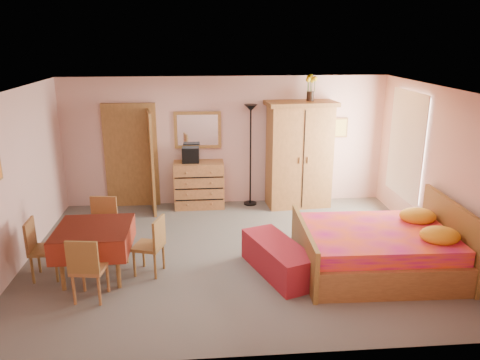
{
  "coord_description": "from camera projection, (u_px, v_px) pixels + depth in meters",
  "views": [
    {
      "loc": [
        -0.51,
        -6.78,
        3.34
      ],
      "look_at": [
        0.1,
        0.3,
        1.15
      ],
      "focal_mm": 35.0,
      "sensor_mm": 36.0,
      "label": 1
    }
  ],
  "objects": [
    {
      "name": "floor",
      "position": [
        235.0,
        254.0,
        7.48
      ],
      "size": [
        6.5,
        6.5,
        0.0
      ],
      "primitive_type": "plane",
      "color": "slate",
      "rests_on": "ground"
    },
    {
      "name": "ceiling",
      "position": [
        235.0,
        90.0,
        6.72
      ],
      "size": [
        6.5,
        6.5,
        0.0
      ],
      "primitive_type": "plane",
      "rotation": [
        3.14,
        0.0,
        0.0
      ],
      "color": "brown",
      "rests_on": "wall_back"
    },
    {
      "name": "wall_back",
      "position": [
        226.0,
        141.0,
        9.48
      ],
      "size": [
        6.5,
        0.1,
        2.6
      ],
      "primitive_type": "cube",
      "color": "#D5A49A",
      "rests_on": "floor"
    },
    {
      "name": "wall_front",
      "position": [
        254.0,
        247.0,
        4.72
      ],
      "size": [
        6.5,
        0.1,
        2.6
      ],
      "primitive_type": "cube",
      "color": "#D5A49A",
      "rests_on": "floor"
    },
    {
      "name": "wall_left",
      "position": [
        14.0,
        182.0,
        6.83
      ],
      "size": [
        0.1,
        5.0,
        2.6
      ],
      "primitive_type": "cube",
      "color": "#D5A49A",
      "rests_on": "floor"
    },
    {
      "name": "wall_right",
      "position": [
        440.0,
        171.0,
        7.36
      ],
      "size": [
        0.1,
        5.0,
        2.6
      ],
      "primitive_type": "cube",
      "color": "#D5A49A",
      "rests_on": "floor"
    },
    {
      "name": "doorway",
      "position": [
        132.0,
        157.0,
        9.38
      ],
      "size": [
        1.06,
        0.12,
        2.15
      ],
      "primitive_type": "cube",
      "color": "#9E6B35",
      "rests_on": "floor"
    },
    {
      "name": "window",
      "position": [
        407.0,
        145.0,
        8.46
      ],
      "size": [
        0.08,
        1.4,
        1.95
      ],
      "primitive_type": "cube",
      "color": "white",
      "rests_on": "wall_right"
    },
    {
      "name": "picture_back",
      "position": [
        340.0,
        128.0,
        9.57
      ],
      "size": [
        0.3,
        0.04,
        0.4
      ],
      "primitive_type": "cube",
      "color": "#D8BF59",
      "rests_on": "wall_back"
    },
    {
      "name": "chest_of_drawers",
      "position": [
        199.0,
        185.0,
        9.44
      ],
      "size": [
        1.0,
        0.5,
        0.94
      ],
      "primitive_type": "cube",
      "rotation": [
        0.0,
        0.0,
        0.01
      ],
      "color": "#AD6C3A",
      "rests_on": "floor"
    },
    {
      "name": "wall_mirror",
      "position": [
        198.0,
        130.0,
        9.33
      ],
      "size": [
        0.94,
        0.09,
        0.74
      ],
      "primitive_type": "cube",
      "rotation": [
        0.0,
        0.0,
        -0.04
      ],
      "color": "white",
      "rests_on": "wall_back"
    },
    {
      "name": "stereo",
      "position": [
        191.0,
        155.0,
        9.25
      ],
      "size": [
        0.34,
        0.25,
        0.31
      ],
      "primitive_type": "cube",
      "rotation": [
        0.0,
        0.0,
        -0.04
      ],
      "color": "black",
      "rests_on": "chest_of_drawers"
    },
    {
      "name": "floor_lamp",
      "position": [
        250.0,
        156.0,
        9.41
      ],
      "size": [
        0.33,
        0.33,
        2.07
      ],
      "primitive_type": "cube",
      "rotation": [
        0.0,
        0.0,
        0.28
      ],
      "color": "black",
      "rests_on": "floor"
    },
    {
      "name": "wardrobe",
      "position": [
        299.0,
        155.0,
        9.37
      ],
      "size": [
        1.42,
        0.81,
        2.13
      ],
      "primitive_type": "cube",
      "rotation": [
        0.0,
        0.0,
        0.09
      ],
      "color": "#A76D38",
      "rests_on": "floor"
    },
    {
      "name": "sunflower_vase",
      "position": [
        311.0,
        88.0,
        9.02
      ],
      "size": [
        0.22,
        0.22,
        0.52
      ],
      "primitive_type": "cube",
      "rotation": [
        0.0,
        0.0,
        -0.05
      ],
      "color": "yellow",
      "rests_on": "wardrobe"
    },
    {
      "name": "bed",
      "position": [
        378.0,
        238.0,
        6.82
      ],
      "size": [
        2.32,
        1.85,
        1.05
      ],
      "primitive_type": "cube",
      "rotation": [
        0.0,
        0.0,
        -0.03
      ],
      "color": "#BE1270",
      "rests_on": "floor"
    },
    {
      "name": "bench",
      "position": [
        278.0,
        258.0,
        6.83
      ],
      "size": [
        0.97,
        1.51,
        0.47
      ],
      "primitive_type": "cube",
      "rotation": [
        0.0,
        0.0,
        0.34
      ],
      "color": "maroon",
      "rests_on": "floor"
    },
    {
      "name": "dining_table",
      "position": [
        95.0,
        252.0,
        6.71
      ],
      "size": [
        1.04,
        1.04,
        0.76
      ],
      "primitive_type": "cube",
      "rotation": [
        0.0,
        0.0,
        0.0
      ],
      "color": "maroon",
      "rests_on": "floor"
    },
    {
      "name": "chair_south",
      "position": [
        89.0,
        267.0,
        6.1
      ],
      "size": [
        0.47,
        0.47,
        0.91
      ],
      "primitive_type": "cube",
      "rotation": [
        0.0,
        0.0,
        -0.14
      ],
      "color": "#AB6C3A",
      "rests_on": "floor"
    },
    {
      "name": "chair_north",
      "position": [
        102.0,
        228.0,
        7.33
      ],
      "size": [
        0.46,
        0.46,
        0.92
      ],
      "primitive_type": "cube",
      "rotation": [
        0.0,
        0.0,
        3.04
      ],
      "color": "#9C6235",
      "rests_on": "floor"
    },
    {
      "name": "chair_west",
      "position": [
        45.0,
        249.0,
        6.65
      ],
      "size": [
        0.42,
        0.42,
        0.89
      ],
      "primitive_type": "cube",
      "rotation": [
        0.0,
        0.0,
        -1.53
      ],
      "color": "olive",
      "rests_on": "floor"
    },
    {
      "name": "chair_east",
      "position": [
        148.0,
        245.0,
        6.78
      ],
      "size": [
        0.5,
        0.5,
        0.87
      ],
      "primitive_type": "cube",
      "rotation": [
        0.0,
        0.0,
        1.26
      ],
      "color": "olive",
      "rests_on": "floor"
    }
  ]
}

